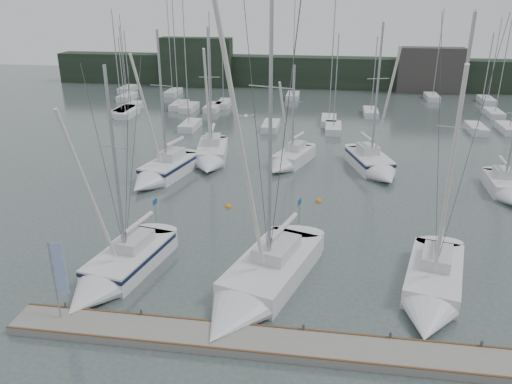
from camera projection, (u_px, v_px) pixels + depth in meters
The scene contains 18 objects.
ground at pixel (271, 287), 27.67m from camera, with size 160.00×160.00×0.00m, color #404E4B.
dock at pixel (259, 342), 23.01m from camera, with size 24.00×2.00×0.40m, color slate.
far_treeline at pixel (316, 72), 83.55m from camera, with size 90.00×4.00×5.00m, color black.
far_building_left at pixel (196, 62), 83.90m from camera, with size 12.00×3.00×8.00m, color black.
far_building_right at pixel (430, 70), 78.87m from camera, with size 10.00×3.00×7.00m, color #3B3936.
mast_forest at pixel (276, 109), 67.11m from camera, with size 61.27×26.23×14.83m.
sailboat_near_left at pixel (114, 273), 27.96m from camera, with size 4.41×9.19×12.82m.
sailboat_near_center at pixel (254, 289), 26.36m from camera, with size 6.44×11.28×18.61m.
sailboat_near_right at pixel (432, 293), 26.14m from camera, with size 4.93×9.58×15.38m.
sailboat_mid_a at pixel (160, 173), 42.94m from camera, with size 4.63×8.90×13.29m.
sailboat_mid_b at pixel (211, 157), 47.18m from camera, with size 3.96×9.05×13.16m.
sailboat_mid_c at pixel (288, 161), 46.30m from camera, with size 4.57×7.47×9.92m.
sailboat_mid_d at pixel (375, 166), 44.63m from camera, with size 5.08×8.53×13.78m.
sailboat_mid_e at pixel (507, 190), 39.60m from camera, with size 2.50×6.61×10.86m.
buoy_a at pixel (228, 207), 37.81m from camera, with size 0.52×0.52×0.52m, color orange.
buoy_b at pixel (319, 202), 38.81m from camera, with size 0.51×0.51×0.51m, color orange.
dock_banner at pixel (58, 273), 23.56m from camera, with size 0.61×0.23×4.18m.
seagull at pixel (246, 116), 27.34m from camera, with size 0.99×0.47×0.20m.
Camera 1 is at (2.65, -23.53, 15.28)m, focal length 35.00 mm.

